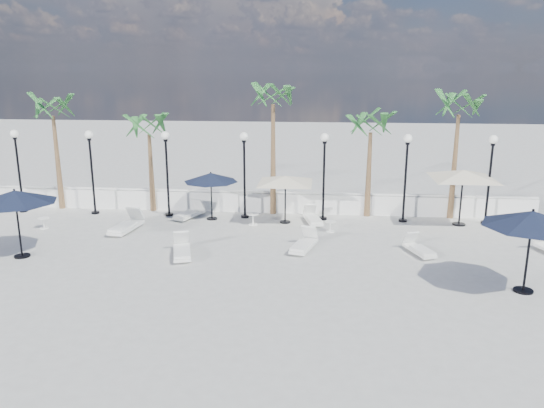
# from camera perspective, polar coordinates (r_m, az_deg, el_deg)

# --- Properties ---
(ground) EXTENTS (100.00, 100.00, 0.00)m
(ground) POSITION_cam_1_polar(r_m,az_deg,el_deg) (17.88, -5.93, -7.13)
(ground) COLOR #A5A5A0
(ground) RESTS_ON ground
(balustrade) EXTENTS (26.00, 0.30, 1.01)m
(balustrade) POSITION_cam_1_polar(r_m,az_deg,el_deg) (24.79, -2.61, 0.22)
(balustrade) COLOR white
(balustrade) RESTS_ON ground
(lamppost_0) EXTENTS (0.36, 0.36, 3.84)m
(lamppost_0) POSITION_cam_1_polar(r_m,az_deg,el_deg) (26.99, -25.71, 4.36)
(lamppost_0) COLOR black
(lamppost_0) RESTS_ON ground
(lamppost_1) EXTENTS (0.36, 0.36, 3.84)m
(lamppost_1) POSITION_cam_1_polar(r_m,az_deg,el_deg) (25.37, -18.89, 4.46)
(lamppost_1) COLOR black
(lamppost_1) RESTS_ON ground
(lamppost_2) EXTENTS (0.36, 0.36, 3.84)m
(lamppost_2) POSITION_cam_1_polar(r_m,az_deg,el_deg) (24.15, -11.27, 4.49)
(lamppost_2) COLOR black
(lamppost_2) RESTS_ON ground
(lamppost_3) EXTENTS (0.36, 0.36, 3.84)m
(lamppost_3) POSITION_cam_1_polar(r_m,az_deg,el_deg) (23.39, -3.00, 4.43)
(lamppost_3) COLOR black
(lamppost_3) RESTS_ON ground
(lamppost_4) EXTENTS (0.36, 0.36, 3.84)m
(lamppost_4) POSITION_cam_1_polar(r_m,az_deg,el_deg) (23.15, 5.63, 4.27)
(lamppost_4) COLOR black
(lamppost_4) RESTS_ON ground
(lamppost_5) EXTENTS (0.36, 0.36, 3.84)m
(lamppost_5) POSITION_cam_1_polar(r_m,az_deg,el_deg) (23.43, 14.24, 4.02)
(lamppost_5) COLOR black
(lamppost_5) RESTS_ON ground
(lamppost_6) EXTENTS (0.36, 0.36, 3.84)m
(lamppost_6) POSITION_cam_1_polar(r_m,az_deg,el_deg) (24.22, 22.46, 3.69)
(lamppost_6) COLOR black
(lamppost_6) RESTS_ON ground
(palm_0) EXTENTS (2.60, 2.60, 5.50)m
(palm_0) POSITION_cam_1_polar(r_m,az_deg,el_deg) (26.72, -22.52, 9.03)
(palm_0) COLOR brown
(palm_0) RESTS_ON ground
(palm_1) EXTENTS (2.60, 2.60, 4.70)m
(palm_1) POSITION_cam_1_polar(r_m,az_deg,el_deg) (25.03, -13.11, 7.66)
(palm_1) COLOR brown
(palm_1) RESTS_ON ground
(palm_2) EXTENTS (2.60, 2.60, 6.10)m
(palm_2) POSITION_cam_1_polar(r_m,az_deg,el_deg) (23.73, 0.12, 10.98)
(palm_2) COLOR brown
(palm_2) RESTS_ON ground
(palm_3) EXTENTS (2.60, 2.60, 4.90)m
(palm_3) POSITION_cam_1_polar(r_m,az_deg,el_deg) (23.83, 10.57, 7.93)
(palm_3) COLOR brown
(palm_3) RESTS_ON ground
(palm_4) EXTENTS (2.60, 2.60, 5.70)m
(palm_4) POSITION_cam_1_polar(r_m,az_deg,el_deg) (24.36, 19.47, 9.34)
(palm_4) COLOR brown
(palm_4) RESTS_ON ground
(lounger_1) EXTENTS (0.94, 2.12, 0.77)m
(lounger_1) POSITION_cam_1_polar(r_m,az_deg,el_deg) (22.66, -15.38, -2.21)
(lounger_1) COLOR white
(lounger_1) RESTS_ON ground
(lounger_2) EXTENTS (1.18, 1.87, 0.67)m
(lounger_2) POSITION_cam_1_polar(r_m,az_deg,el_deg) (24.09, -8.88, -0.96)
(lounger_2) COLOR white
(lounger_2) RESTS_ON ground
(lounger_3) EXTENTS (1.04, 1.90, 0.68)m
(lounger_3) POSITION_cam_1_polar(r_m,az_deg,el_deg) (19.71, 3.44, -4.31)
(lounger_3) COLOR white
(lounger_3) RESTS_ON ground
(lounger_4) EXTENTS (0.94, 1.79, 0.64)m
(lounger_4) POSITION_cam_1_polar(r_m,az_deg,el_deg) (23.07, 4.41, -1.54)
(lounger_4) COLOR white
(lounger_4) RESTS_ON ground
(lounger_5) EXTENTS (1.06, 1.91, 0.68)m
(lounger_5) POSITION_cam_1_polar(r_m,az_deg,el_deg) (19.28, -9.67, -4.91)
(lounger_5) COLOR white
(lounger_5) RESTS_ON ground
(lounger_6) EXTENTS (1.05, 1.69, 0.60)m
(lounger_6) POSITION_cam_1_polar(r_m,az_deg,el_deg) (19.98, 15.54, -4.63)
(lounger_6) COLOR white
(lounger_6) RESTS_ON ground
(side_table_0) EXTENTS (0.47, 0.47, 0.46)m
(side_table_0) POSITION_cam_1_polar(r_m,az_deg,el_deg) (24.22, -23.35, -1.79)
(side_table_0) COLOR white
(side_table_0) RESTS_ON ground
(side_table_1) EXTENTS (0.51, 0.51, 0.50)m
(side_table_1) POSITION_cam_1_polar(r_m,az_deg,el_deg) (22.74, -2.06, -1.52)
(side_table_1) COLOR white
(side_table_1) RESTS_ON ground
(side_table_2) EXTENTS (0.46, 0.46, 0.45)m
(side_table_2) POSITION_cam_1_polar(r_m,az_deg,el_deg) (21.92, 6.29, -2.30)
(side_table_2) COLOR white
(side_table_2) RESTS_ON ground
(parasol_navy_left) EXTENTS (2.83, 2.83, 2.50)m
(parasol_navy_left) POSITION_cam_1_polar(r_m,az_deg,el_deg) (20.45, -25.92, 0.67)
(parasol_navy_left) COLOR black
(parasol_navy_left) RESTS_ON ground
(parasol_navy_mid) EXTENTS (2.40, 2.40, 2.15)m
(parasol_navy_mid) POSITION_cam_1_polar(r_m,az_deg,el_deg) (23.37, -6.60, 2.84)
(parasol_navy_mid) COLOR black
(parasol_navy_mid) RESTS_ON ground
(parasol_navy_right) EXTENTS (2.88, 2.88, 2.59)m
(parasol_navy_right) POSITION_cam_1_polar(r_m,az_deg,el_deg) (17.21, 26.20, -1.48)
(parasol_navy_right) COLOR black
(parasol_navy_right) RESTS_ON ground
(parasol_cream_sq_a) EXTENTS (4.55, 4.55, 2.23)m
(parasol_cream_sq_a) POSITION_cam_1_polar(r_m,az_deg,el_deg) (22.65, 1.45, 3.02)
(parasol_cream_sq_a) COLOR black
(parasol_cream_sq_a) RESTS_ON ground
(parasol_cream_sq_b) EXTENTS (5.15, 5.15, 2.58)m
(parasol_cream_sq_b) POSITION_cam_1_polar(r_m,az_deg,el_deg) (23.63, 19.92, 3.42)
(parasol_cream_sq_b) COLOR black
(parasol_cream_sq_b) RESTS_ON ground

